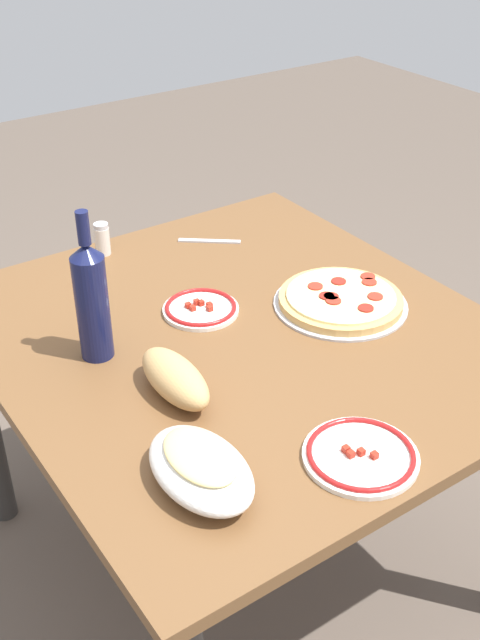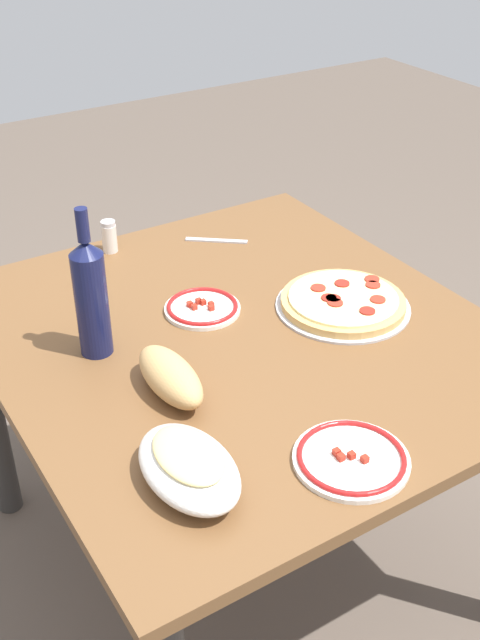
{
  "view_description": "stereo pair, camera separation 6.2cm",
  "coord_description": "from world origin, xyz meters",
  "px_view_note": "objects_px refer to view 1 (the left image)",
  "views": [
    {
      "loc": [
        1.2,
        -0.82,
        1.7
      ],
      "look_at": [
        0.0,
        0.0,
        0.78
      ],
      "focal_mm": 43.66,
      "sensor_mm": 36.0,
      "label": 1
    },
    {
      "loc": [
        1.24,
        -0.77,
        1.7
      ],
      "look_at": [
        0.0,
        0.0,
        0.78
      ],
      "focal_mm": 43.66,
      "sensor_mm": 36.0,
      "label": 2
    }
  ],
  "objects_px": {
    "side_plate_far": "(361,455)",
    "dining_table": "(240,373)",
    "pepperoni_pizza": "(341,300)",
    "bread_loaf": "(175,378)",
    "spice_shaker": "(102,239)",
    "baked_pasta_dish": "(200,467)",
    "side_plate_near": "(201,308)",
    "wine_bottle": "(92,299)"
  },
  "relations": [
    {
      "from": "baked_pasta_dish",
      "to": "side_plate_near",
      "type": "relative_size",
      "value": 1.35
    },
    {
      "from": "baked_pasta_dish",
      "to": "side_plate_near",
      "type": "xyz_separation_m",
      "value": [
        -0.48,
        0.3,
        -0.03
      ]
    },
    {
      "from": "dining_table",
      "to": "side_plate_near",
      "type": "relative_size",
      "value": 6.59
    },
    {
      "from": "bread_loaf",
      "to": "side_plate_far",
      "type": "bearing_deg",
      "value": 27.1
    },
    {
      "from": "bread_loaf",
      "to": "spice_shaker",
      "type": "distance_m",
      "value": 0.65
    },
    {
      "from": "baked_pasta_dish",
      "to": "side_plate_far",
      "type": "xyz_separation_m",
      "value": [
        0.11,
        0.27,
        -0.03
      ]
    },
    {
      "from": "baked_pasta_dish",
      "to": "spice_shaker",
      "type": "xyz_separation_m",
      "value": [
        -0.87,
        0.24,
        0.0
      ]
    },
    {
      "from": "pepperoni_pizza",
      "to": "bread_loaf",
      "type": "bearing_deg",
      "value": -81.33
    },
    {
      "from": "spice_shaker",
      "to": "side_plate_near",
      "type": "bearing_deg",
      "value": 8.32
    },
    {
      "from": "pepperoni_pizza",
      "to": "spice_shaker",
      "type": "bearing_deg",
      "value": -148.2
    },
    {
      "from": "pepperoni_pizza",
      "to": "side_plate_near",
      "type": "relative_size",
      "value": 1.78
    },
    {
      "from": "spice_shaker",
      "to": "side_plate_far",
      "type": "bearing_deg",
      "value": 1.64
    },
    {
      "from": "wine_bottle",
      "to": "side_plate_far",
      "type": "xyz_separation_m",
      "value": [
        0.56,
        0.24,
        -0.13
      ]
    },
    {
      "from": "side_plate_near",
      "to": "bread_loaf",
      "type": "relative_size",
      "value": 0.84
    },
    {
      "from": "dining_table",
      "to": "baked_pasta_dish",
      "type": "relative_size",
      "value": 4.89
    },
    {
      "from": "side_plate_near",
      "to": "side_plate_far",
      "type": "distance_m",
      "value": 0.59
    },
    {
      "from": "side_plate_near",
      "to": "spice_shaker",
      "type": "bearing_deg",
      "value": -171.68
    },
    {
      "from": "baked_pasta_dish",
      "to": "bread_loaf",
      "type": "relative_size",
      "value": 1.13
    },
    {
      "from": "pepperoni_pizza",
      "to": "spice_shaker",
      "type": "height_order",
      "value": "spice_shaker"
    },
    {
      "from": "baked_pasta_dish",
      "to": "side_plate_far",
      "type": "height_order",
      "value": "baked_pasta_dish"
    },
    {
      "from": "wine_bottle",
      "to": "side_plate_far",
      "type": "bearing_deg",
      "value": 23.47
    },
    {
      "from": "dining_table",
      "to": "side_plate_far",
      "type": "bearing_deg",
      "value": -7.07
    },
    {
      "from": "bread_loaf",
      "to": "spice_shaker",
      "type": "bearing_deg",
      "value": 166.66
    },
    {
      "from": "dining_table",
      "to": "bread_loaf",
      "type": "bearing_deg",
      "value": -63.51
    },
    {
      "from": "dining_table",
      "to": "wine_bottle",
      "type": "height_order",
      "value": "wine_bottle"
    },
    {
      "from": "pepperoni_pizza",
      "to": "dining_table",
      "type": "bearing_deg",
      "value": -99.2
    },
    {
      "from": "dining_table",
      "to": "pepperoni_pizza",
      "type": "xyz_separation_m",
      "value": [
        0.04,
        0.26,
        0.13
      ]
    },
    {
      "from": "side_plate_far",
      "to": "spice_shaker",
      "type": "height_order",
      "value": "spice_shaker"
    },
    {
      "from": "side_plate_near",
      "to": "spice_shaker",
      "type": "distance_m",
      "value": 0.4
    },
    {
      "from": "bread_loaf",
      "to": "side_plate_near",
      "type": "bearing_deg",
      "value": 138.95
    },
    {
      "from": "wine_bottle",
      "to": "bread_loaf",
      "type": "height_order",
      "value": "wine_bottle"
    },
    {
      "from": "pepperoni_pizza",
      "to": "baked_pasta_dish",
      "type": "height_order",
      "value": "baked_pasta_dish"
    },
    {
      "from": "side_plate_far",
      "to": "dining_table",
      "type": "bearing_deg",
      "value": 172.93
    },
    {
      "from": "wine_bottle",
      "to": "pepperoni_pizza",
      "type": "bearing_deg",
      "value": 76.02
    },
    {
      "from": "dining_table",
      "to": "wine_bottle",
      "type": "bearing_deg",
      "value": -107.92
    },
    {
      "from": "dining_table",
      "to": "pepperoni_pizza",
      "type": "distance_m",
      "value": 0.29
    },
    {
      "from": "dining_table",
      "to": "bread_loaf",
      "type": "height_order",
      "value": "bread_loaf"
    },
    {
      "from": "wine_bottle",
      "to": "spice_shaker",
      "type": "bearing_deg",
      "value": 152.55
    },
    {
      "from": "wine_bottle",
      "to": "dining_table",
      "type": "bearing_deg",
      "value": 72.08
    },
    {
      "from": "bread_loaf",
      "to": "spice_shaker",
      "type": "height_order",
      "value": "spice_shaker"
    },
    {
      "from": "baked_pasta_dish",
      "to": "spice_shaker",
      "type": "bearing_deg",
      "value": 164.55
    },
    {
      "from": "side_plate_near",
      "to": "pepperoni_pizza",
      "type": "bearing_deg",
      "value": 60.49
    }
  ]
}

